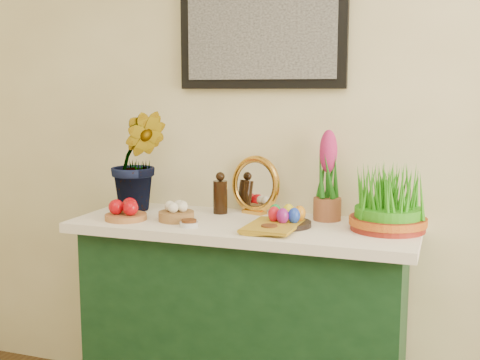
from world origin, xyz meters
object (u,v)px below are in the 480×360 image
object	(u,v)px
mirror	(255,185)
wheatgrass_sabzeh	(388,203)
sideboard	(244,329)
book	(249,224)
hyacinth_green	(138,145)

from	to	relation	value
mirror	wheatgrass_sabzeh	distance (m)	0.60
sideboard	wheatgrass_sabzeh	bearing A→B (deg)	4.06
sideboard	mirror	xyz separation A→B (m)	(-0.01, 0.18, 0.59)
mirror	wheatgrass_sabzeh	size ratio (longest dim) A/B	0.87
mirror	book	distance (m)	0.31
hyacinth_green	mirror	world-z (taller)	hyacinth_green
sideboard	wheatgrass_sabzeh	xyz separation A→B (m)	(0.57, 0.04, 0.57)
sideboard	hyacinth_green	xyz separation A→B (m)	(-0.52, 0.07, 0.76)
book	wheatgrass_sabzeh	distance (m)	0.54
hyacinth_green	mirror	size ratio (longest dim) A/B	2.29
mirror	wheatgrass_sabzeh	bearing A→B (deg)	-13.75
hyacinth_green	book	bearing A→B (deg)	-42.60
hyacinth_green	book	world-z (taller)	hyacinth_green
sideboard	book	distance (m)	0.50
hyacinth_green	book	size ratio (longest dim) A/B	2.32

